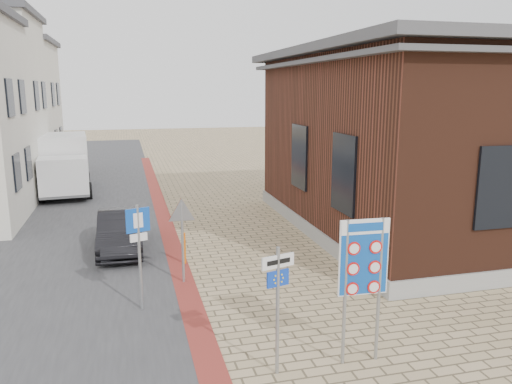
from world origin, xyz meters
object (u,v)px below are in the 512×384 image
sedan (120,231)px  bollard (184,249)px  box_truck (64,164)px  essen_sign (278,291)px  border_sign (364,260)px  parking_sign (139,239)px

sedan → bollard: sedan is taller
bollard → box_truck: bearing=111.0°
essen_sign → bollard: size_ratio=2.50×
border_sign → bollard: border_sign is taller
bollard → parking_sign: bearing=-114.9°
border_sign → essen_sign: bearing=-177.7°
box_truck → bollard: 13.19m
sedan → essen_sign: bearing=-70.5°
border_sign → parking_sign: bearing=141.8°
box_truck → essen_sign: size_ratio=2.35×
box_truck → parking_sign: bearing=-82.8°
box_truck → parking_sign: size_ratio=2.23×
sedan → essen_sign: 8.96m
border_sign → parking_sign: size_ratio=1.11×
essen_sign → bollard: (-1.00, 6.50, -1.17)m
border_sign → parking_sign: border_sign is taller
border_sign → bollard: bearing=114.9°
box_truck → bollard: (4.72, -12.28, -1.04)m
parking_sign → bollard: (1.39, 3.00, -1.31)m
box_truck → sedan: bearing=-79.9°
parking_sign → bollard: parking_sign is taller
parking_sign → border_sign: bearing=-59.7°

